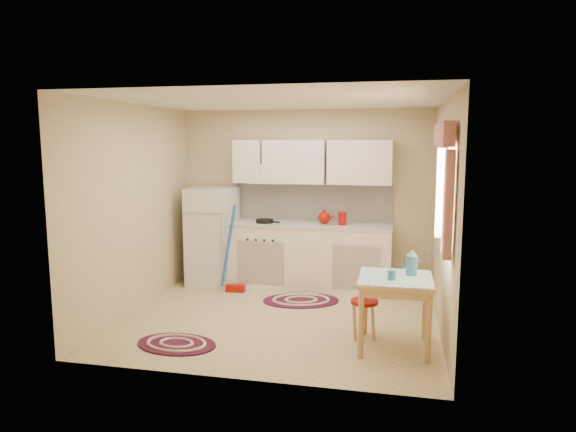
# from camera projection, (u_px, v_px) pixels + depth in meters

# --- Properties ---
(room_shell) EXTENTS (3.64, 3.60, 2.52)m
(room_shell) POSITION_uv_depth(u_px,v_px,m) (297.00, 181.00, 5.99)
(room_shell) COLOR tan
(room_shell) RESTS_ON ground
(fridge) EXTENTS (0.65, 0.60, 1.40)m
(fridge) POSITION_uv_depth(u_px,v_px,m) (213.00, 236.00, 7.39)
(fridge) COLOR silver
(fridge) RESTS_ON ground
(broom) EXTENTS (0.29, 0.13, 1.20)m
(broom) POSITION_uv_depth(u_px,v_px,m) (235.00, 249.00, 6.97)
(broom) COLOR blue
(broom) RESTS_ON ground
(base_cabinets) EXTENTS (2.25, 0.60, 0.88)m
(base_cabinets) POSITION_uv_depth(u_px,v_px,m) (309.00, 258.00, 7.18)
(base_cabinets) COLOR white
(base_cabinets) RESTS_ON ground
(countertop) EXTENTS (2.27, 0.62, 0.04)m
(countertop) POSITION_uv_depth(u_px,v_px,m) (310.00, 225.00, 7.12)
(countertop) COLOR #B7B6AD
(countertop) RESTS_ON base_cabinets
(frying_pan) EXTENTS (0.33, 0.33, 0.05)m
(frying_pan) POSITION_uv_depth(u_px,v_px,m) (265.00, 221.00, 7.19)
(frying_pan) COLOR black
(frying_pan) RESTS_ON countertop
(red_kettle) EXTENTS (0.22, 0.20, 0.19)m
(red_kettle) POSITION_uv_depth(u_px,v_px,m) (324.00, 217.00, 7.06)
(red_kettle) COLOR #990C05
(red_kettle) RESTS_ON countertop
(red_canister) EXTENTS (0.13, 0.13, 0.16)m
(red_canister) POSITION_uv_depth(u_px,v_px,m) (342.00, 219.00, 7.01)
(red_canister) COLOR #990C05
(red_canister) RESTS_ON countertop
(table) EXTENTS (0.72, 0.72, 0.72)m
(table) POSITION_uv_depth(u_px,v_px,m) (395.00, 313.00, 5.10)
(table) COLOR #DCAE6E
(table) RESTS_ON ground
(stool) EXTENTS (0.29, 0.29, 0.42)m
(stool) POSITION_uv_depth(u_px,v_px,m) (364.00, 319.00, 5.35)
(stool) COLOR #990C05
(stool) RESTS_ON ground
(coffee_pot) EXTENTS (0.15, 0.13, 0.27)m
(coffee_pot) POSITION_uv_depth(u_px,v_px,m) (412.00, 262.00, 5.11)
(coffee_pot) COLOR #2E698E
(coffee_pot) RESTS_ON table
(mug) EXTENTS (0.09, 0.09, 0.10)m
(mug) POSITION_uv_depth(u_px,v_px,m) (392.00, 275.00, 4.95)
(mug) COLOR #2E698E
(mug) RESTS_ON table
(rug_center) EXTENTS (1.12, 0.88, 0.02)m
(rug_center) POSITION_uv_depth(u_px,v_px,m) (301.00, 300.00, 6.65)
(rug_center) COLOR maroon
(rug_center) RESTS_ON ground
(rug_left) EXTENTS (0.90, 0.64, 0.02)m
(rug_left) POSITION_uv_depth(u_px,v_px,m) (176.00, 344.00, 5.22)
(rug_left) COLOR maroon
(rug_left) RESTS_ON ground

